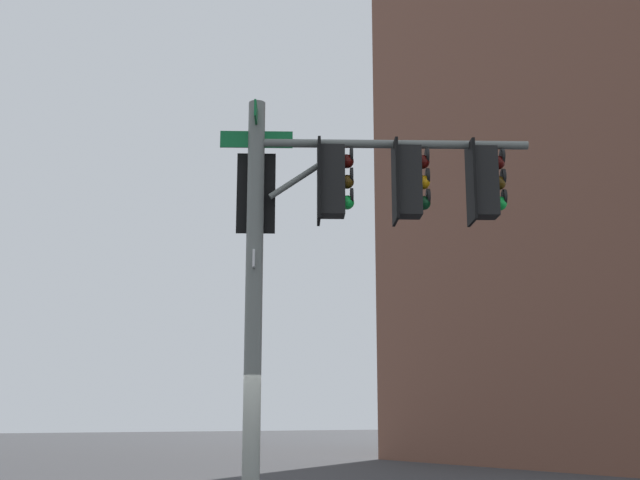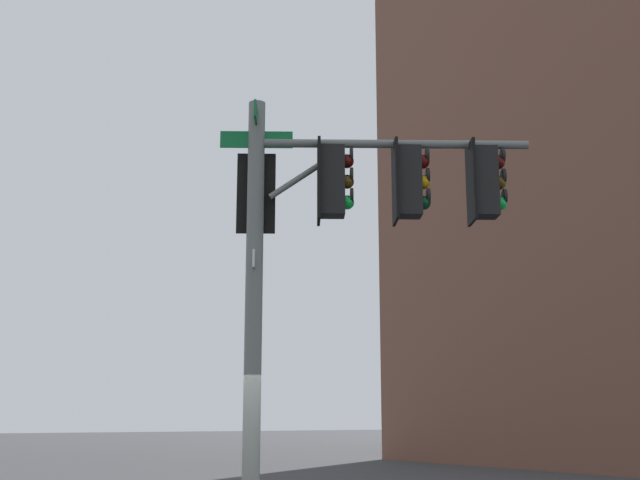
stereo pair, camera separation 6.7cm
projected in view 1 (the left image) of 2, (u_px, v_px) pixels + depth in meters
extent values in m
cylinder|color=slate|center=(253.00, 324.00, 11.09)|extent=(0.24, 0.24, 6.34)
cylinder|color=slate|center=(393.00, 144.00, 11.69)|extent=(3.40, 2.04, 0.12)
cylinder|color=slate|center=(305.00, 174.00, 11.56)|extent=(0.94, 0.59, 0.75)
cube|color=#0F6B33|center=(257.00, 119.00, 11.71)|extent=(0.50, 0.84, 0.24)
cube|color=#0F6B33|center=(256.00, 140.00, 11.65)|extent=(0.90, 0.54, 0.24)
cube|color=white|center=(254.00, 261.00, 11.28)|extent=(0.25, 0.40, 0.24)
cube|color=black|center=(332.00, 182.00, 11.55)|extent=(0.46, 0.46, 1.00)
cube|color=black|center=(319.00, 182.00, 11.54)|extent=(0.31, 0.49, 1.16)
sphere|color=#470A07|center=(347.00, 161.00, 11.61)|extent=(0.20, 0.20, 0.20)
cylinder|color=black|center=(351.00, 155.00, 11.64)|extent=(0.15, 0.22, 0.23)
sphere|color=#4C330A|center=(347.00, 182.00, 11.55)|extent=(0.20, 0.20, 0.20)
cylinder|color=black|center=(352.00, 176.00, 11.57)|extent=(0.15, 0.22, 0.23)
sphere|color=green|center=(347.00, 202.00, 11.49)|extent=(0.20, 0.20, 0.20)
cylinder|color=black|center=(352.00, 196.00, 11.51)|extent=(0.15, 0.22, 0.23)
cube|color=black|center=(409.00, 182.00, 11.58)|extent=(0.46, 0.46, 1.00)
cube|color=black|center=(395.00, 182.00, 11.57)|extent=(0.31, 0.49, 1.16)
sphere|color=#470A07|center=(423.00, 162.00, 11.64)|extent=(0.20, 0.20, 0.20)
cylinder|color=black|center=(427.00, 156.00, 11.66)|extent=(0.15, 0.22, 0.23)
sphere|color=#F29E0C|center=(423.00, 182.00, 11.58)|extent=(0.20, 0.20, 0.20)
cylinder|color=black|center=(427.00, 176.00, 11.60)|extent=(0.15, 0.22, 0.23)
sphere|color=#0A3819|center=(424.00, 203.00, 11.52)|extent=(0.20, 0.20, 0.20)
cylinder|color=black|center=(428.00, 197.00, 11.54)|extent=(0.15, 0.22, 0.23)
cube|color=black|center=(484.00, 183.00, 11.60)|extent=(0.46, 0.46, 1.00)
cube|color=black|center=(471.00, 183.00, 11.60)|extent=(0.31, 0.49, 1.16)
sphere|color=#470A07|center=(498.00, 163.00, 11.67)|extent=(0.20, 0.20, 0.20)
cylinder|color=black|center=(502.00, 157.00, 11.69)|extent=(0.15, 0.22, 0.23)
sphere|color=#4C330A|center=(499.00, 183.00, 11.61)|extent=(0.20, 0.20, 0.20)
cylinder|color=black|center=(503.00, 177.00, 11.63)|extent=(0.15, 0.22, 0.23)
sphere|color=green|center=(500.00, 204.00, 11.55)|extent=(0.20, 0.20, 0.20)
cylinder|color=black|center=(504.00, 197.00, 11.57)|extent=(0.15, 0.22, 0.23)
cube|color=black|center=(257.00, 197.00, 11.80)|extent=(0.46, 0.46, 1.00)
cube|color=black|center=(256.00, 193.00, 11.61)|extent=(0.49, 0.31, 1.16)
sphere|color=red|center=(258.00, 181.00, 12.06)|extent=(0.20, 0.20, 0.20)
cylinder|color=black|center=(258.00, 176.00, 12.14)|extent=(0.22, 0.15, 0.23)
sphere|color=#4C330A|center=(257.00, 200.00, 12.00)|extent=(0.20, 0.20, 0.20)
cylinder|color=black|center=(258.00, 196.00, 12.08)|extent=(0.22, 0.15, 0.23)
sphere|color=#0A3819|center=(257.00, 220.00, 11.93)|extent=(0.20, 0.20, 0.20)
cylinder|color=black|center=(257.00, 215.00, 12.02)|extent=(0.22, 0.15, 0.23)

